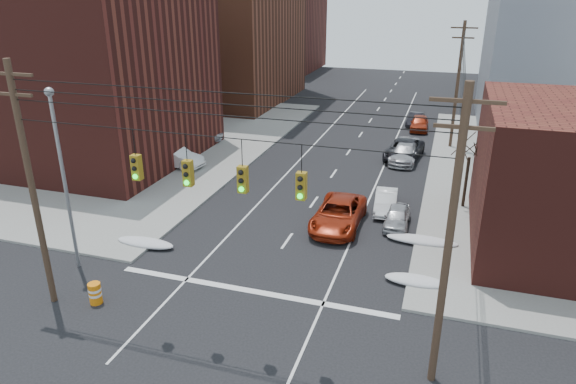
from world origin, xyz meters
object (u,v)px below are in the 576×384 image
Objects in this scene: parked_car_f at (415,119)px; lot_car_c at (102,150)px; parked_car_b at (386,201)px; construction_barrel at (95,293)px; lot_car_a at (175,157)px; lot_car_b at (194,133)px; parked_car_c at (404,150)px; lot_car_d at (124,144)px; parked_car_e at (419,123)px; parked_car_d at (404,153)px; parked_car_a at (397,217)px; red_pickup at (338,214)px.

lot_car_c is (-24.19, -19.80, 0.19)m from parked_car_f.
construction_barrel is at bearing -132.36° from parked_car_b.
lot_car_a reaches higher than lot_car_b.
parked_car_c is 24.23m from lot_car_d.
parked_car_e is at bearing 71.81° from construction_barrel.
lot_car_d is at bearing 161.33° from parked_car_b.
parked_car_f is (0.00, 11.94, -0.14)m from parked_car_c.
parked_car_d is at bearing -94.25° from parked_car_e.
lot_car_b reaches higher than construction_barrel.
construction_barrel is (-11.84, -36.02, -0.21)m from parked_car_e.
lot_car_a is (-17.24, 3.44, 0.30)m from parked_car_b.
parked_car_b reaches higher than parked_car_a.
parked_car_c reaches higher than parked_car_a.
parked_car_e is 2.01m from parked_car_f.
parked_car_c is 1.17× the size of lot_car_a.
lot_car_a is 7.29m from lot_car_b.
parked_car_f is 39.61m from construction_barrel.
parked_car_d is (2.56, 13.84, -0.07)m from red_pickup.
parked_car_c reaches higher than parked_car_e.
parked_car_b reaches higher than parked_car_f.
parked_car_e is (-0.42, 23.56, 0.12)m from parked_car_a.
parked_car_b is at bearing -82.68° from parked_car_c.
parked_car_c reaches higher than lot_car_c.
parked_car_e is at bearing -76.53° from lot_car_b.
parked_car_b is 0.90× the size of parked_car_e.
parked_car_c is at bearing -48.75° from lot_car_c.
construction_barrel is at bearing -127.83° from red_pickup.
red_pickup reaches higher than parked_car_a.
lot_car_b is at bearing -12.56° from lot_car_c.
parked_car_e is 0.90× the size of lot_car_a.
parked_car_a is at bearing -70.42° from parked_car_b.
parked_car_d is 1.09× the size of lot_car_c.
lot_car_c is (-24.19, 3.56, 0.19)m from parked_car_b.
red_pickup is 1.14× the size of parked_car_d.
lot_car_d is at bearing -138.02° from parked_car_f.
parked_car_a is 23.78m from lot_car_b.
red_pickup reaches higher than construction_barrel.
lot_car_d is (-4.40, -4.57, -0.14)m from lot_car_b.
parked_car_e is at bearing 94.26° from parked_car_c.
lot_car_b is (-19.20, -12.89, 0.27)m from parked_car_f.
lot_car_d is (-24.13, -15.52, 0.03)m from parked_car_e.
parked_car_b is 18.46m from construction_barrel.
red_pickup is 22.78m from lot_car_c.
red_pickup is 26.68m from parked_car_f.
lot_car_b reaches higher than lot_car_d.
lot_car_a reaches higher than parked_car_f.
parked_car_e is 0.79× the size of lot_car_b.
parked_car_e is at bearing 83.94° from parked_car_b.
red_pickup reaches higher than parked_car_c.
lot_car_c is (-24.72, -17.86, 0.10)m from parked_car_e.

